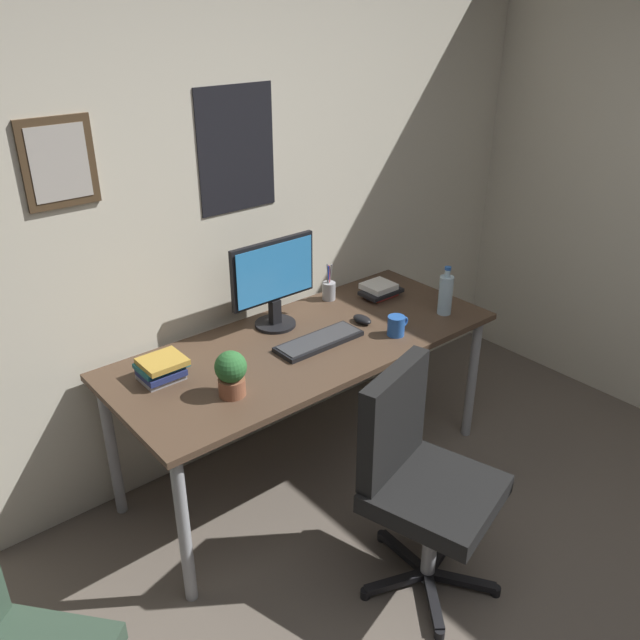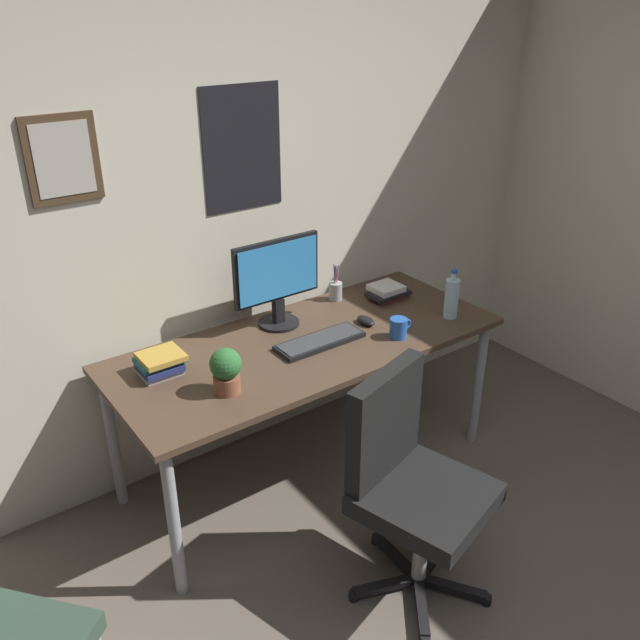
# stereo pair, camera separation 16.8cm
# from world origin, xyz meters

# --- Properties ---
(wall_back) EXTENTS (4.40, 0.10, 2.60)m
(wall_back) POSITION_xyz_m (-0.00, 2.15, 1.30)
(wall_back) COLOR beige
(wall_back) RESTS_ON ground_plane
(desk) EXTENTS (1.85, 0.77, 0.75)m
(desk) POSITION_xyz_m (0.25, 1.68, 0.68)
(desk) COLOR #4C3828
(desk) RESTS_ON ground_plane
(office_chair) EXTENTS (0.58, 0.59, 0.95)m
(office_chair) POSITION_xyz_m (0.17, 0.88, 0.53)
(office_chair) COLOR black
(office_chair) RESTS_ON ground_plane
(monitor) EXTENTS (0.46, 0.20, 0.43)m
(monitor) POSITION_xyz_m (0.24, 1.91, 0.99)
(monitor) COLOR black
(monitor) RESTS_ON desk
(keyboard) EXTENTS (0.43, 0.15, 0.03)m
(keyboard) POSITION_xyz_m (0.29, 1.63, 0.76)
(keyboard) COLOR black
(keyboard) RESTS_ON desk
(computer_mouse) EXTENTS (0.06, 0.11, 0.04)m
(computer_mouse) POSITION_xyz_m (0.59, 1.66, 0.76)
(computer_mouse) COLOR black
(computer_mouse) RESTS_ON desk
(water_bottle) EXTENTS (0.07, 0.07, 0.25)m
(water_bottle) POSITION_xyz_m (0.98, 1.47, 0.85)
(water_bottle) COLOR silver
(water_bottle) RESTS_ON desk
(coffee_mug_near) EXTENTS (0.12, 0.08, 0.10)m
(coffee_mug_near) POSITION_xyz_m (0.63, 1.46, 0.79)
(coffee_mug_near) COLOR #2659B2
(coffee_mug_near) RESTS_ON desk
(potted_plant) EXTENTS (0.13, 0.13, 0.20)m
(potted_plant) POSITION_xyz_m (-0.26, 1.52, 0.85)
(potted_plant) COLOR brown
(potted_plant) RESTS_ON desk
(pen_cup) EXTENTS (0.07, 0.07, 0.20)m
(pen_cup) POSITION_xyz_m (0.64, 1.98, 0.80)
(pen_cup) COLOR #9EA0A5
(pen_cup) RESTS_ON desk
(book_stack_left) EXTENTS (0.22, 0.16, 0.07)m
(book_stack_left) POSITION_xyz_m (0.88, 1.83, 0.78)
(book_stack_left) COLOR #B22D28
(book_stack_left) RESTS_ON desk
(book_stack_right) EXTENTS (0.20, 0.16, 0.09)m
(book_stack_right) POSITION_xyz_m (-0.42, 1.81, 0.79)
(book_stack_right) COLOR gray
(book_stack_right) RESTS_ON desk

